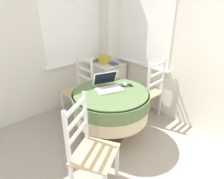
# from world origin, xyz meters

# --- Properties ---
(corner_room_shell) EXTENTS (4.21, 4.53, 2.55)m
(corner_room_shell) POSITION_xyz_m (1.09, 1.67, 1.28)
(corner_room_shell) COLOR silver
(corner_room_shell) RESTS_ON ground_plane
(round_dining_table) EXTENTS (1.02, 1.02, 0.72)m
(round_dining_table) POSITION_xyz_m (0.86, 1.39, 0.56)
(round_dining_table) COLOR #4C3D2D
(round_dining_table) RESTS_ON ground_plane
(laptop) EXTENTS (0.41, 0.38, 0.21)m
(laptop) POSITION_xyz_m (0.89, 1.49, 0.77)
(laptop) COLOR white
(laptop) RESTS_ON round_dining_table
(computer_mouse) EXTENTS (0.06, 0.10, 0.05)m
(computer_mouse) POSITION_xyz_m (1.12, 1.41, 0.75)
(computer_mouse) COLOR silver
(computer_mouse) RESTS_ON round_dining_table
(cell_phone) EXTENTS (0.08, 0.11, 0.01)m
(cell_phone) POSITION_xyz_m (1.18, 1.37, 0.73)
(cell_phone) COLOR #2D2D33
(cell_phone) RESTS_ON round_dining_table
(dining_chair_near_back_window) EXTENTS (0.41, 0.45, 1.00)m
(dining_chair_near_back_window) POSITION_xyz_m (0.88, 2.20, 0.46)
(dining_chair_near_back_window) COLOR tan
(dining_chair_near_back_window) RESTS_ON ground_plane
(dining_chair_near_right_window) EXTENTS (0.45, 0.42, 1.00)m
(dining_chair_near_right_window) POSITION_xyz_m (1.67, 1.42, 0.46)
(dining_chair_near_right_window) COLOR tan
(dining_chair_near_right_window) RESTS_ON ground_plane
(dining_chair_camera_near) EXTENTS (0.57, 0.56, 1.00)m
(dining_chair_camera_near) POSITION_xyz_m (0.19, 0.93, 0.46)
(dining_chair_camera_near) COLOR tan
(dining_chair_camera_near) RESTS_ON ground_plane
(corner_cabinet) EXTENTS (0.53, 0.50, 0.69)m
(corner_cabinet) POSITION_xyz_m (1.66, 2.39, 0.35)
(corner_cabinet) COLOR silver
(corner_cabinet) RESTS_ON ground_plane
(storage_box) EXTENTS (0.18, 0.17, 0.15)m
(storage_box) POSITION_xyz_m (1.61, 2.45, 0.77)
(storage_box) COLOR gold
(storage_box) RESTS_ON corner_cabinet
(book_on_cabinet) EXTENTS (0.12, 0.25, 0.02)m
(book_on_cabinet) POSITION_xyz_m (1.70, 2.34, 0.70)
(book_on_cabinet) COLOR #33478C
(book_on_cabinet) RESTS_ON corner_cabinet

